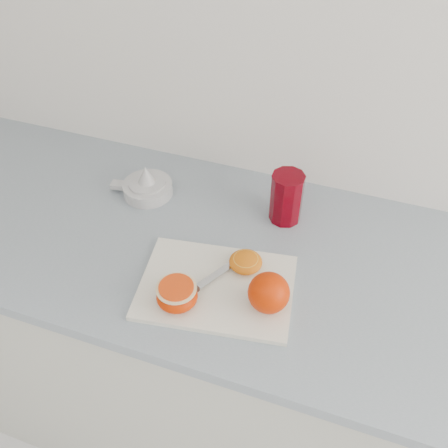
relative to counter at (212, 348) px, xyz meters
name	(u,v)px	position (x,y,z in m)	size (l,w,h in m)	color
counter	(212,348)	(0.00, 0.00, 0.00)	(2.36, 0.64, 0.89)	beige
cutting_board	(216,287)	(0.07, -0.13, 0.45)	(0.32, 0.23, 0.01)	silver
whole_orange	(269,293)	(0.18, -0.14, 0.50)	(0.08, 0.08, 0.08)	red
half_orange	(177,295)	(0.01, -0.20, 0.48)	(0.08, 0.08, 0.05)	red
squeezed_shell	(246,262)	(0.11, -0.05, 0.47)	(0.07, 0.07, 0.03)	#D0600C
paring_knife	(189,293)	(0.02, -0.17, 0.46)	(0.10, 0.16, 0.01)	#4B2A1D
citrus_juicer	(147,186)	(-0.21, 0.12, 0.47)	(0.16, 0.13, 0.09)	silver
red_tumbler	(286,199)	(0.15, 0.14, 0.50)	(0.08, 0.08, 0.13)	#61000B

